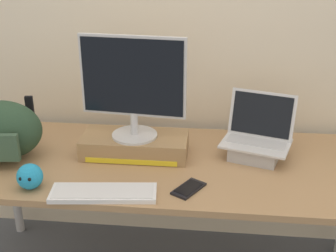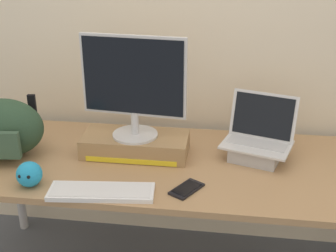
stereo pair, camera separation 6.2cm
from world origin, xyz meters
name	(u,v)px [view 1 (the left image)]	position (x,y,z in m)	size (l,w,h in m)	color
back_wall	(178,17)	(0.00, 0.50, 1.30)	(7.00, 0.10, 2.60)	beige
desk	(168,172)	(0.00, 0.00, 0.66)	(2.04, 0.80, 0.72)	#A87F56
toner_box_yellow	(135,145)	(-0.17, 0.06, 0.76)	(0.50, 0.23, 0.10)	#9E7A51
desktop_monitor	(133,85)	(-0.17, 0.06, 1.07)	(0.49, 0.22, 0.48)	silver
open_laptop	(256,144)	(0.41, 0.10, 0.78)	(0.36, 0.31, 0.30)	#ADADB2
external_keyboard	(103,193)	(-0.23, -0.32, 0.73)	(0.44, 0.18, 0.02)	white
messenger_backpack	(2,130)	(-0.78, -0.04, 0.86)	(0.40, 0.31, 0.28)	#28422D
cell_phone	(189,189)	(0.11, -0.25, 0.72)	(0.15, 0.17, 0.01)	black
plush_toy	(30,176)	(-0.55, -0.30, 0.77)	(0.11, 0.11, 0.11)	#2393CC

